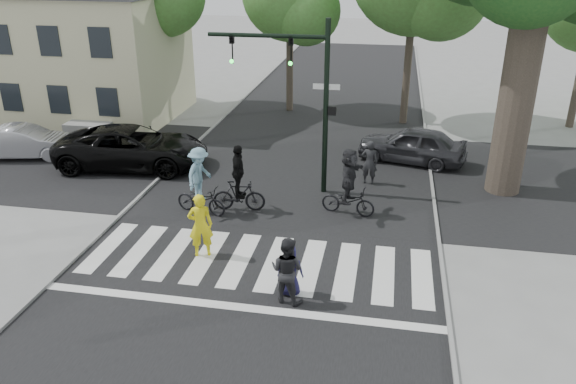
% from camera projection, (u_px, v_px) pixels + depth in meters
% --- Properties ---
extents(ground, '(120.00, 120.00, 0.00)m').
position_uv_depth(ground, '(248.00, 281.00, 14.76)').
color(ground, gray).
rests_on(ground, ground).
extents(road_stem, '(10.00, 70.00, 0.01)m').
position_uv_depth(road_stem, '(284.00, 203.00, 19.26)').
color(road_stem, black).
rests_on(road_stem, ground).
extents(road_cross, '(70.00, 10.00, 0.01)m').
position_uv_depth(road_cross, '(299.00, 171.00, 21.96)').
color(road_cross, black).
rests_on(road_cross, ground).
extents(curb_left, '(0.10, 70.00, 0.10)m').
position_uv_depth(curb_left, '(146.00, 191.00, 20.09)').
color(curb_left, gray).
rests_on(curb_left, ground).
extents(curb_right, '(0.10, 70.00, 0.10)m').
position_uv_depth(curb_right, '(435.00, 213.00, 18.39)').
color(curb_right, gray).
rests_on(curb_right, ground).
extents(crosswalk, '(10.00, 3.85, 0.01)m').
position_uv_depth(crosswalk, '(254.00, 267.00, 15.35)').
color(crosswalk, silver).
rests_on(crosswalk, ground).
extents(traffic_signal, '(4.45, 0.29, 6.00)m').
position_uv_depth(traffic_signal, '(301.00, 83.00, 18.72)').
color(traffic_signal, black).
rests_on(traffic_signal, ground).
extents(house, '(8.40, 8.10, 8.82)m').
position_uv_depth(house, '(91.00, 41.00, 27.76)').
color(house, beige).
rests_on(house, ground).
extents(pedestrian_woman, '(0.80, 0.67, 1.89)m').
position_uv_depth(pedestrian_woman, '(200.00, 225.00, 15.62)').
color(pedestrian_woman, yellow).
rests_on(pedestrian_woman, ground).
extents(pedestrian_child, '(0.71, 0.50, 1.36)m').
position_uv_depth(pedestrian_child, '(290.00, 270.00, 13.94)').
color(pedestrian_child, '#1B1940').
rests_on(pedestrian_child, ground).
extents(pedestrian_adult, '(0.99, 0.86, 1.74)m').
position_uv_depth(pedestrian_adult, '(287.00, 270.00, 13.59)').
color(pedestrian_adult, '#232325').
rests_on(pedestrian_adult, ground).
extents(cyclist_left, '(1.88, 1.28, 2.27)m').
position_uv_depth(cyclist_left, '(200.00, 186.00, 18.13)').
color(cyclist_left, black).
rests_on(cyclist_left, ground).
extents(cyclist_mid, '(1.78, 1.09, 2.26)m').
position_uv_depth(cyclist_mid, '(239.00, 184.00, 18.37)').
color(cyclist_mid, black).
rests_on(cyclist_mid, ground).
extents(cyclist_right, '(1.86, 1.72, 2.25)m').
position_uv_depth(cyclist_right, '(349.00, 186.00, 18.05)').
color(cyclist_right, black).
rests_on(cyclist_right, ground).
extents(car_suv, '(6.13, 3.34, 1.63)m').
position_uv_depth(car_suv, '(132.00, 147.00, 22.08)').
color(car_suv, black).
rests_on(car_suv, ground).
extents(car_silver, '(4.26, 2.31, 1.33)m').
position_uv_depth(car_silver, '(25.00, 142.00, 23.17)').
color(car_silver, '#B7B7BC').
rests_on(car_silver, ground).
extents(car_grey, '(4.57, 2.66, 1.46)m').
position_uv_depth(car_grey, '(412.00, 145.00, 22.65)').
color(car_grey, '#2C2C2F').
rests_on(car_grey, ground).
extents(bystander_dark, '(0.62, 0.42, 1.66)m').
position_uv_depth(bystander_dark, '(369.00, 162.00, 20.51)').
color(bystander_dark, '#232325').
rests_on(bystander_dark, ground).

